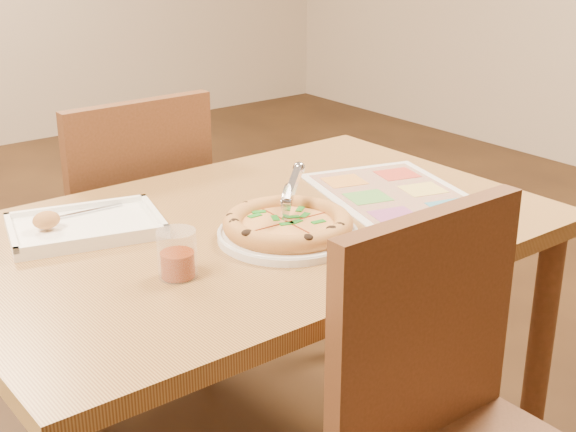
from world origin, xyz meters
TOP-DOWN VIEW (x-y plane):
  - dining_table at (0.00, 0.00)m, footprint 1.30×0.85m
  - chair_near at (0.00, -0.60)m, footprint 0.42×0.42m
  - chair_far at (-0.00, 0.60)m, footprint 0.42×0.42m
  - plate at (0.01, -0.11)m, footprint 0.32×0.32m
  - pizza at (0.01, -0.11)m, footprint 0.27×0.27m
  - pizza_cutter at (0.05, -0.07)m, footprint 0.13×0.10m
  - appetizer_tray at (-0.31, 0.18)m, footprint 0.36×0.29m
  - glass_tumbler at (-0.27, -0.13)m, footprint 0.07×0.07m
  - menu at (0.38, -0.06)m, footprint 0.43×0.52m

SIDE VIEW (x-z plane):
  - chair_near at x=0.00m, z-range 0.33..0.80m
  - chair_far at x=0.00m, z-range 0.33..0.80m
  - dining_table at x=0.00m, z-range 0.27..0.99m
  - menu at x=0.38m, z-range 0.72..0.72m
  - plate at x=0.01m, z-range 0.72..0.74m
  - appetizer_tray at x=-0.31m, z-range 0.70..0.76m
  - pizza at x=0.01m, z-range 0.73..0.77m
  - glass_tumbler at x=-0.27m, z-range 0.71..0.81m
  - pizza_cutter at x=0.05m, z-range 0.76..0.85m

